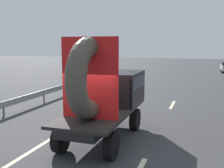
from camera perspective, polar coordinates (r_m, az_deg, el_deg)
ground_plane at (r=9.57m, az=-5.51°, el=-12.62°), size 120.00×120.00×0.00m
flatbed_truck at (r=9.91m, az=-1.29°, el=-1.49°), size 2.02×4.94×3.67m
distant_sedan at (r=20.81m, az=-1.06°, el=0.85°), size 1.72×4.00×1.31m
guardrail at (r=15.33m, az=-17.81°, el=-2.92°), size 0.10×13.99×0.71m
lane_dash_left_near at (r=9.33m, az=-16.83°, el=-13.49°), size 0.16×2.82×0.01m
lane_dash_left_far at (r=16.13m, az=-0.40°, el=-3.86°), size 0.16×2.74×0.01m
lane_dash_right_far at (r=15.82m, az=12.67°, el=-4.31°), size 0.16×2.17×0.01m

